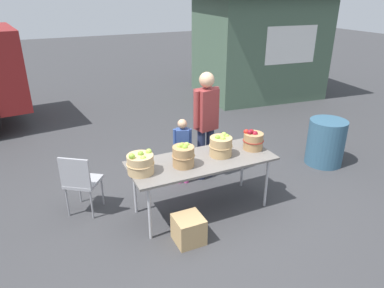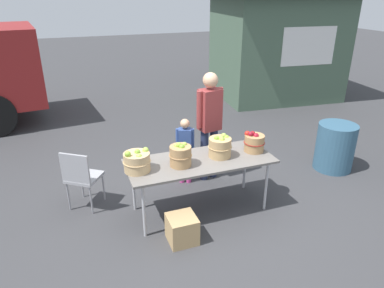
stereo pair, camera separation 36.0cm
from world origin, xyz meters
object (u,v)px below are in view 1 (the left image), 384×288
at_px(apple_basket_green_1, 183,156).
at_px(produce_crate, 189,229).
at_px(market_table, 202,163).
at_px(trash_barrel, 326,142).
at_px(vendor_adult, 206,118).
at_px(folding_chair, 80,180).
at_px(child_customer, 183,146).
at_px(apple_basket_green_0, 141,163).
at_px(apple_basket_red_0, 253,140).
at_px(apple_basket_green_2, 221,145).

xyz_separation_m(apple_basket_green_1, produce_crate, (-0.15, -0.49, -0.72)).
bearing_deg(apple_basket_green_1, produce_crate, -107.58).
relative_size(market_table, trash_barrel, 2.45).
bearing_deg(vendor_adult, market_table, 48.63).
xyz_separation_m(market_table, vendor_adult, (0.46, 0.78, 0.29)).
bearing_deg(vendor_adult, trash_barrel, 157.40).
height_order(vendor_adult, folding_chair, vendor_adult).
bearing_deg(child_customer, vendor_adult, -156.63).
bearing_deg(apple_basket_green_0, apple_basket_red_0, 0.55).
xyz_separation_m(apple_basket_green_2, trash_barrel, (2.24, 0.35, -0.50)).
relative_size(vendor_adult, folding_chair, 1.96).
bearing_deg(apple_basket_red_0, trash_barrel, 11.44).
bearing_deg(apple_basket_red_0, child_customer, 133.33).
distance_m(apple_basket_green_1, apple_basket_green_2, 0.57).
relative_size(apple_basket_green_2, trash_barrel, 0.40).
bearing_deg(trash_barrel, market_table, -171.88).
relative_size(vendor_adult, produce_crate, 5.07).
xyz_separation_m(market_table, folding_chair, (-1.46, 0.58, -0.20)).
relative_size(apple_basket_green_0, child_customer, 0.32).
relative_size(child_customer, folding_chair, 1.21).
height_order(apple_basket_green_2, child_customer, apple_basket_green_2).
xyz_separation_m(apple_basket_green_0, apple_basket_green_1, (0.53, -0.05, 0.01)).
height_order(apple_basket_red_0, child_customer, child_customer).
xyz_separation_m(vendor_adult, folding_chair, (-1.92, -0.20, -0.48)).
bearing_deg(child_customer, apple_basket_green_2, 127.29).
bearing_deg(apple_basket_green_2, apple_basket_green_0, -178.87).
height_order(apple_basket_green_1, apple_basket_red_0, apple_basket_green_1).
bearing_deg(trash_barrel, vendor_adult, 168.43).
distance_m(apple_basket_red_0, folding_chair, 2.34).
relative_size(market_table, apple_basket_green_0, 5.65).
bearing_deg(apple_basket_green_2, folding_chair, 162.00).
bearing_deg(produce_crate, folding_chair, 132.47).
distance_m(apple_basket_green_0, apple_basket_green_2, 1.10).
xyz_separation_m(market_table, apple_basket_green_2, (0.28, 0.01, 0.19)).
bearing_deg(apple_basket_red_0, market_table, -179.47).
bearing_deg(apple_basket_green_2, child_customer, 106.27).
bearing_deg(apple_basket_green_2, apple_basket_red_0, -0.73).
height_order(apple_basket_green_2, apple_basket_red_0, apple_basket_green_2).
distance_m(market_table, apple_basket_green_1, 0.34).
distance_m(apple_basket_green_0, folding_chair, 0.95).
bearing_deg(folding_chair, trash_barrel, -147.71).
relative_size(market_table, apple_basket_red_0, 6.63).
height_order(apple_basket_green_0, apple_basket_green_2, apple_basket_green_2).
bearing_deg(apple_basket_green_0, market_table, 0.56).
xyz_separation_m(apple_basket_green_0, vendor_adult, (1.27, 0.79, 0.12)).
distance_m(market_table, apple_basket_green_2, 0.34).
xyz_separation_m(market_table, apple_basket_green_0, (-0.82, -0.01, 0.17)).
distance_m(market_table, apple_basket_green_0, 0.83).
bearing_deg(market_table, apple_basket_green_2, 2.76).
relative_size(market_table, apple_basket_green_1, 6.18).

